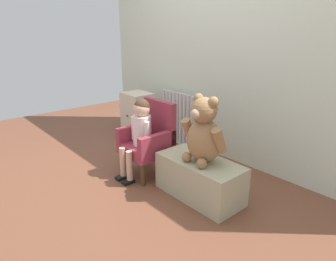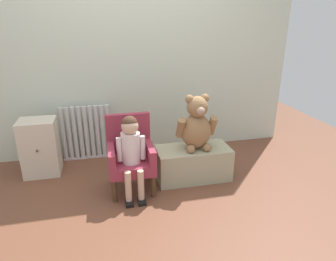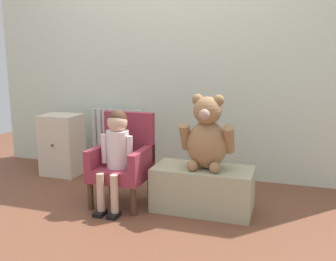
% 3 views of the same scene
% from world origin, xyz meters
% --- Properties ---
extents(ground_plane, '(6.00, 6.00, 0.00)m').
position_xyz_m(ground_plane, '(0.00, 0.00, 0.00)').
color(ground_plane, brown).
extents(back_wall, '(3.80, 0.05, 2.40)m').
position_xyz_m(back_wall, '(0.00, 1.26, 1.20)').
color(back_wall, silver).
rests_on(back_wall, ground_plane).
extents(radiator, '(0.56, 0.05, 0.62)m').
position_xyz_m(radiator, '(-0.55, 1.14, 0.31)').
color(radiator, silver).
rests_on(radiator, ground_plane).
extents(small_dresser, '(0.35, 0.31, 0.59)m').
position_xyz_m(small_dresser, '(-1.00, 0.87, 0.29)').
color(small_dresser, beige).
rests_on(small_dresser, ground_plane).
extents(child_armchair, '(0.41, 0.40, 0.70)m').
position_xyz_m(child_armchair, '(-0.13, 0.40, 0.34)').
color(child_armchair, '#942F41').
rests_on(child_armchair, ground_plane).
extents(child_figure, '(0.25, 0.35, 0.74)m').
position_xyz_m(child_figure, '(-0.13, 0.29, 0.49)').
color(child_figure, silver).
rests_on(child_figure, ground_plane).
extents(low_bench, '(0.73, 0.35, 0.33)m').
position_xyz_m(low_bench, '(0.50, 0.43, 0.16)').
color(low_bench, tan).
rests_on(low_bench, ground_plane).
extents(large_teddy_bear, '(0.39, 0.28, 0.54)m').
position_xyz_m(large_teddy_bear, '(0.52, 0.44, 0.56)').
color(large_teddy_bear, '#987048').
rests_on(large_teddy_bear, low_bench).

